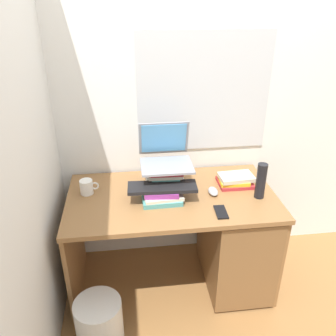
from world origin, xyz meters
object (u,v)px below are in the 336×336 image
object	(u,v)px
book_stack_tall	(166,180)
computer_mouse	(213,191)
mug	(87,187)
desk	(220,235)
cell_phone	(221,212)
keyboard	(162,187)
water_bottle	(261,181)
book_stack_side	(235,180)
laptop	(165,154)
wastebasket	(99,323)
book_stack_keyboard_riser	(162,195)

from	to	relation	value
book_stack_tall	computer_mouse	world-z (taller)	book_stack_tall
computer_mouse	mug	size ratio (longest dim) A/B	0.87
desk	computer_mouse	world-z (taller)	computer_mouse
cell_phone	keyboard	bearing A→B (deg)	153.59
desk	water_bottle	bearing A→B (deg)	-16.05
book_stack_tall	keyboard	world-z (taller)	book_stack_tall
book_stack_tall	cell_phone	size ratio (longest dim) A/B	1.80
book_stack_side	laptop	world-z (taller)	laptop
water_bottle	keyboard	bearing A→B (deg)	176.53
desk	computer_mouse	bearing A→B (deg)	169.55
book_stack_tall	laptop	size ratio (longest dim) A/B	0.76
keyboard	wastebasket	size ratio (longest dim) A/B	1.34
book_stack_keyboard_riser	keyboard	bearing A→B (deg)	31.63
book_stack_side	book_stack_keyboard_riser	bearing A→B (deg)	-164.47
water_bottle	cell_phone	xyz separation A→B (m)	(-0.28, -0.14, -0.11)
computer_mouse	cell_phone	distance (m)	0.22
book_stack_tall	mug	distance (m)	0.50
laptop	mug	distance (m)	0.54
book_stack_side	cell_phone	xyz separation A→B (m)	(-0.18, -0.32, -0.03)
desk	water_bottle	xyz separation A→B (m)	(0.21, -0.06, 0.44)
mug	cell_phone	size ratio (longest dim) A/B	0.88
book_stack_tall	water_bottle	size ratio (longest dim) A/B	1.06
keyboard	water_bottle	bearing A→B (deg)	-0.64
computer_mouse	cell_phone	world-z (taller)	computer_mouse
computer_mouse	mug	xyz separation A→B (m)	(-0.80, 0.10, 0.03)
book_stack_tall	book_stack_keyboard_riser	size ratio (longest dim) A/B	0.97
desk	keyboard	size ratio (longest dim) A/B	3.15
cell_phone	book_stack_keyboard_riser	bearing A→B (deg)	154.11
book_stack_keyboard_riser	keyboard	world-z (taller)	keyboard
book_stack_side	keyboard	bearing A→B (deg)	-164.59
laptop	keyboard	size ratio (longest dim) A/B	0.77
mug	water_bottle	distance (m)	1.09
book_stack_keyboard_riser	mug	bearing A→B (deg)	162.92
desk	mug	world-z (taller)	mug
keyboard	wastebasket	xyz separation A→B (m)	(-0.42, -0.39, -0.66)
desk	cell_phone	size ratio (longest dim) A/B	9.72
book_stack_tall	laptop	distance (m)	0.16
book_stack_keyboard_riser	wastebasket	size ratio (longest dim) A/B	0.81
computer_mouse	wastebasket	size ratio (longest dim) A/B	0.33
book_stack_keyboard_riser	computer_mouse	distance (m)	0.34
cell_phone	desk	bearing A→B (deg)	72.92
laptop	cell_phone	world-z (taller)	laptop
mug	wastebasket	world-z (taller)	mug
cell_phone	laptop	bearing A→B (deg)	131.85
computer_mouse	desk	bearing A→B (deg)	-10.45
book_stack_keyboard_riser	computer_mouse	xyz separation A→B (m)	(0.33, 0.04, -0.02)
book_stack_keyboard_riser	water_bottle	distance (m)	0.62
laptop	computer_mouse	world-z (taller)	laptop
cell_phone	book_stack_tall	bearing A→B (deg)	138.42
laptop	computer_mouse	bearing A→B (deg)	-24.49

